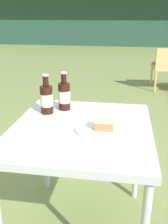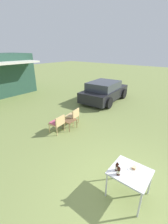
# 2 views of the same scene
# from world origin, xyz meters

# --- Properties ---
(ground_plane) EXTENTS (60.00, 60.00, 0.00)m
(ground_plane) POSITION_xyz_m (0.00, 0.00, 0.00)
(ground_plane) COLOR olive
(parked_car) EXTENTS (3.99, 2.26, 1.33)m
(parked_car) POSITION_xyz_m (5.89, 4.28, 0.65)
(parked_car) COLOR black
(parked_car) RESTS_ON ground_plane
(wicker_chair_cushioned) EXTENTS (0.56, 0.53, 0.78)m
(wicker_chair_cushioned) POSITION_xyz_m (1.00, 3.59, 0.46)
(wicker_chair_cushioned) COLOR tan
(wicker_chair_cushioned) RESTS_ON ground_plane
(wicker_chair_plain) EXTENTS (0.60, 0.57, 0.78)m
(wicker_chair_plain) POSITION_xyz_m (1.96, 3.57, 0.46)
(wicker_chair_plain) COLOR tan
(wicker_chair_plain) RESTS_ON ground_plane
(garden_side_table) EXTENTS (0.54, 0.47, 0.42)m
(garden_side_table) POSITION_xyz_m (1.56, 3.42, 0.37)
(garden_side_table) COLOR brown
(garden_side_table) RESTS_ON ground_plane
(patio_table) EXTENTS (0.78, 0.87, 0.75)m
(patio_table) POSITION_xyz_m (0.00, 0.00, 0.68)
(patio_table) COLOR silver
(patio_table) RESTS_ON ground_plane
(cake_on_plate) EXTENTS (0.26, 0.26, 0.07)m
(cake_on_plate) POSITION_xyz_m (0.11, -0.03, 0.77)
(cake_on_plate) COLOR white
(cake_on_plate) RESTS_ON patio_table
(cola_bottle_near) EXTENTS (0.08, 0.08, 0.25)m
(cola_bottle_near) POSITION_xyz_m (-0.16, 0.26, 0.84)
(cola_bottle_near) COLOR black
(cola_bottle_near) RESTS_ON patio_table
(cola_bottle_far) EXTENTS (0.08, 0.08, 0.25)m
(cola_bottle_far) POSITION_xyz_m (-0.25, 0.18, 0.84)
(cola_bottle_far) COLOR black
(cola_bottle_far) RESTS_ON patio_table
(fork) EXTENTS (0.16, 0.08, 0.01)m
(fork) POSITION_xyz_m (0.05, -0.02, 0.75)
(fork) COLOR silver
(fork) RESTS_ON patio_table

